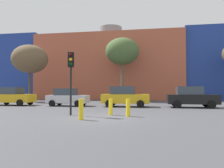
% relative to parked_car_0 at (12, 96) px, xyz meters
% --- Properties ---
extents(ground_plane, '(200.00, 200.00, 0.00)m').
position_rel_parked_car_0_xyz_m(ground_plane, '(10.81, -8.32, -0.90)').
color(ground_plane, '#47474C').
extents(building_backdrop, '(41.70, 10.53, 12.74)m').
position_rel_parked_car_0_xyz_m(building_backdrop, '(6.85, 18.32, 4.61)').
color(building_backdrop, '#B2563D').
rests_on(building_backdrop, ground_plane).
extents(parked_car_0, '(4.16, 2.04, 1.80)m').
position_rel_parked_car_0_xyz_m(parked_car_0, '(0.00, 0.00, 0.00)').
color(parked_car_0, gold).
rests_on(parked_car_0, ground_plane).
extents(parked_car_1, '(3.87, 1.90, 1.68)m').
position_rel_parked_car_0_xyz_m(parked_car_1, '(5.80, -0.00, -0.06)').
color(parked_car_1, silver).
rests_on(parked_car_1, ground_plane).
extents(parked_car_2, '(4.29, 2.10, 1.86)m').
position_rel_parked_car_0_xyz_m(parked_car_2, '(11.32, -0.00, 0.03)').
color(parked_car_2, gold).
rests_on(parked_car_2, ground_plane).
extents(parked_car_3, '(4.22, 2.07, 1.83)m').
position_rel_parked_car_0_xyz_m(parked_car_3, '(17.13, 0.00, 0.01)').
color(parked_car_3, black).
rests_on(parked_car_3, ground_plane).
extents(traffic_light_island, '(0.41, 0.39, 3.80)m').
position_rel_parked_car_0_xyz_m(traffic_light_island, '(8.83, -7.34, 1.90)').
color(traffic_light_island, black).
rests_on(traffic_light_island, ground_plane).
extents(bare_tree_0, '(4.70, 4.70, 8.82)m').
position_rel_parked_car_0_xyz_m(bare_tree_0, '(9.85, 10.25, 6.00)').
color(bare_tree_0, brown).
rests_on(bare_tree_0, ground_plane).
extents(bare_tree_1, '(4.78, 4.78, 7.64)m').
position_rel_parked_car_0_xyz_m(bare_tree_1, '(-2.37, 7.25, 4.82)').
color(bare_tree_1, brown).
rests_on(bare_tree_1, ground_plane).
extents(bollard_yellow_0, '(0.24, 0.24, 0.98)m').
position_rel_parked_car_0_xyz_m(bollard_yellow_0, '(11.17, -6.78, -0.41)').
color(bollard_yellow_0, yellow).
rests_on(bollard_yellow_0, ground_plane).
extents(bollard_yellow_1, '(0.24, 0.24, 1.01)m').
position_rel_parked_car_0_xyz_m(bollard_yellow_1, '(12.28, -7.29, -0.39)').
color(bollard_yellow_1, yellow).
rests_on(bollard_yellow_1, ground_plane).
extents(bollard_yellow_2, '(0.24, 0.24, 1.07)m').
position_rel_parked_car_0_xyz_m(bollard_yellow_2, '(10.05, -9.13, -0.36)').
color(bollard_yellow_2, yellow).
rests_on(bollard_yellow_2, ground_plane).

